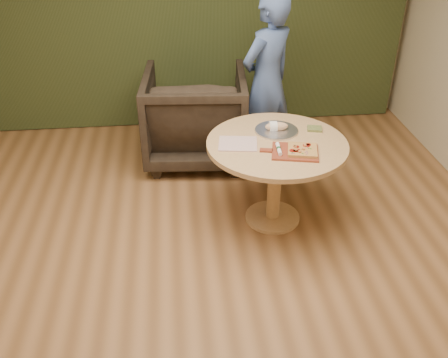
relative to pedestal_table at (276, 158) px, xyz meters
name	(u,v)px	position (x,y,z in m)	size (l,w,h in m)	color
room_shell	(212,113)	(-0.58, -0.82, 0.79)	(5.04, 6.04, 2.84)	#9B693E
curtain	(189,1)	(-0.58, 2.08, 0.79)	(4.80, 0.14, 2.78)	#293417
pedestal_table	(276,158)	(0.00, 0.00, 0.00)	(1.13, 1.13, 0.75)	tan
pizza_paddle	(294,152)	(0.09, -0.19, 0.15)	(0.47, 0.35, 0.01)	brown
flatbread_pizza	(302,150)	(0.15, -0.20, 0.17)	(0.26, 0.26, 0.04)	tan
cutlery_roll	(279,149)	(-0.02, -0.17, 0.17)	(0.04, 0.20, 0.03)	white
newspaper	(238,144)	(-0.32, 0.00, 0.15)	(0.30, 0.25, 0.01)	white
serving_tray	(276,130)	(0.03, 0.19, 0.15)	(0.36, 0.36, 0.02)	silver
bread_roll	(276,126)	(0.02, 0.19, 0.18)	(0.19, 0.09, 0.09)	#DDB486
green_packet	(315,129)	(0.35, 0.18, 0.15)	(0.12, 0.10, 0.02)	#4E5B28
armchair	(195,112)	(-0.59, 1.17, -0.10)	(1.00, 0.94, 1.03)	black
person_standing	(267,82)	(0.10, 1.06, 0.24)	(0.62, 0.41, 1.70)	#455F97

